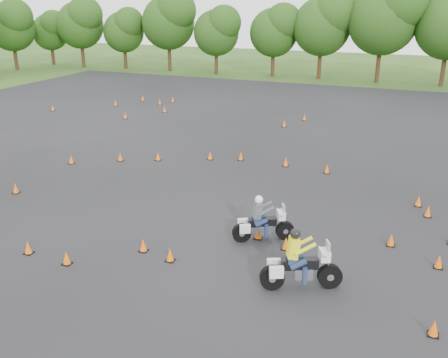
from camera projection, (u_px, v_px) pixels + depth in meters
name	position (u px, v px, depth m)	size (l,w,h in m)	color
ground	(183.00, 245.00, 18.23)	(140.00, 140.00, 0.00)	#2D5119
asphalt_pad	(240.00, 189.00, 23.46)	(62.00, 62.00, 0.00)	black
treeline	(376.00, 41.00, 46.60)	(86.67, 32.37, 10.98)	#214213
traffic_cones	(227.00, 188.00, 23.02)	(36.94, 33.26, 0.45)	#EF610A
rider_grey	(264.00, 218.00, 18.26)	(2.33, 0.72, 1.80)	#484A50
rider_yellow	(302.00, 260.00, 15.16)	(2.57, 0.79, 1.98)	yellow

